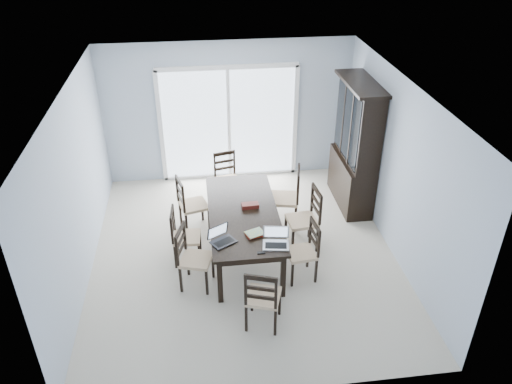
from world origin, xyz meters
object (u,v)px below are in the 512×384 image
at_px(chair_left_far, 187,199).
at_px(chair_end_near, 262,294).
at_px(chair_end_far, 226,172).
at_px(hot_tub, 179,135).
at_px(chair_right_mid, 309,212).
at_px(chair_right_far, 291,191).
at_px(chair_right_near, 307,245).
at_px(laptop_dark, 223,239).
at_px(dining_table, 243,216).
at_px(cell_phone, 261,253).
at_px(chair_left_mid, 180,231).
at_px(laptop_silver, 276,242).
at_px(chair_left_near, 189,251).
at_px(game_box, 250,205).
at_px(china_hutch, 355,147).

relative_size(chair_left_far, chair_end_near, 1.03).
height_order(chair_end_far, hot_tub, chair_end_far).
height_order(chair_right_mid, chair_right_far, chair_right_far).
height_order(chair_right_near, chair_right_mid, chair_right_mid).
relative_size(chair_right_near, laptop_dark, 2.66).
distance_m(dining_table, cell_phone, 1.00).
height_order(chair_left_mid, hot_tub, chair_left_mid).
height_order(chair_right_mid, laptop_silver, chair_right_mid).
height_order(chair_left_near, laptop_silver, chair_left_near).
relative_size(chair_left_near, chair_left_far, 0.97).
bearing_deg(chair_left_near, hot_tub, -161.33).
distance_m(chair_left_mid, chair_right_far, 1.91).
bearing_deg(game_box, chair_end_far, 99.40).
height_order(laptop_dark, hot_tub, laptop_dark).
relative_size(chair_left_mid, chair_left_far, 0.93).
height_order(chair_right_far, game_box, chair_right_far).
bearing_deg(chair_end_near, chair_right_near, 68.61).
bearing_deg(game_box, dining_table, -135.27).
xyz_separation_m(chair_right_near, chair_end_near, (-0.76, -0.92, 0.02)).
xyz_separation_m(chair_right_mid, game_box, (-0.88, 0.02, 0.18)).
xyz_separation_m(chair_left_far, laptop_dark, (0.47, -1.43, 0.22)).
height_order(china_hutch, cell_phone, china_hutch).
relative_size(chair_left_far, game_box, 4.39).
xyz_separation_m(laptop_silver, cell_phone, (-0.21, -0.12, -0.05)).
relative_size(laptop_dark, hot_tub, 0.21).
bearing_deg(dining_table, chair_left_far, 137.85).
height_order(chair_left_mid, chair_right_mid, chair_right_mid).
bearing_deg(laptop_dark, laptop_silver, -44.06).
relative_size(china_hutch, laptop_dark, 5.72).
relative_size(chair_right_mid, cell_phone, 11.05).
relative_size(chair_left_near, chair_end_near, 1.00).
xyz_separation_m(chair_left_near, cell_phone, (0.93, -0.39, 0.19)).
height_order(chair_left_far, chair_right_mid, chair_right_mid).
height_order(chair_right_mid, hot_tub, chair_right_mid).
relative_size(laptop_dark, cell_phone, 3.71).
bearing_deg(chair_end_far, cell_phone, 82.13).
height_order(chair_left_mid, cell_phone, chair_left_mid).
bearing_deg(chair_right_mid, game_box, 83.01).
height_order(china_hutch, chair_left_far, china_hutch).
relative_size(chair_right_far, cell_phone, 11.49).
xyz_separation_m(chair_right_mid, chair_end_far, (-1.13, 1.50, -0.05)).
distance_m(chair_left_mid, chair_right_near, 1.84).
bearing_deg(chair_left_near, chair_left_mid, -151.22).
bearing_deg(hot_tub, chair_right_far, -57.60).
height_order(chair_left_mid, chair_end_far, chair_end_far).
relative_size(china_hutch, chair_left_mid, 2.16).
bearing_deg(chair_right_mid, chair_left_near, 105.33).
bearing_deg(game_box, laptop_silver, -77.06).
xyz_separation_m(chair_right_mid, cell_phone, (-0.87, -1.08, 0.15)).
distance_m(dining_table, chair_right_near, 1.04).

